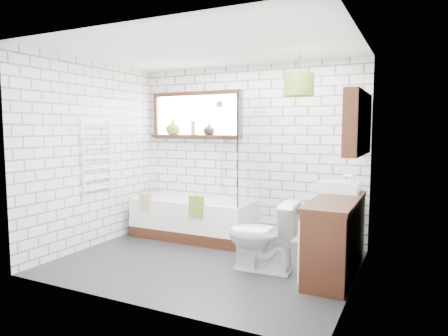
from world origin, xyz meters
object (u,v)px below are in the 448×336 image
at_px(bathtub, 194,218).
at_px(basin, 340,187).
at_px(vanity, 336,236).
at_px(toilet, 262,235).
at_px(pendant, 299,85).

distance_m(bathtub, basin, 2.18).
distance_m(bathtub, vanity, 2.23).
bearing_deg(toilet, bathtub, -124.94).
relative_size(basin, toilet, 0.58).
height_order(bathtub, basin, basin).
xyz_separation_m(bathtub, basin, (2.09, -0.08, 0.61)).
bearing_deg(pendant, toilet, -117.46).
height_order(basin, pendant, pendant).
xyz_separation_m(vanity, basin, (-0.06, 0.50, 0.48)).
relative_size(toilet, pendant, 2.31).
height_order(vanity, toilet, vanity).
bearing_deg(bathtub, pendant, -12.99).
distance_m(basin, pendant, 1.32).
height_order(vanity, basin, basin).
height_order(vanity, pendant, pendant).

